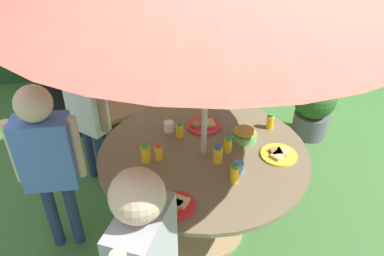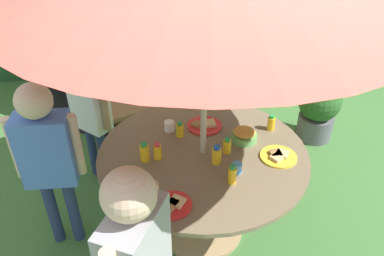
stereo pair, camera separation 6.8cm
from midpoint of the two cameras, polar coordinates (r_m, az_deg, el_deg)
ground_plane at (r=2.90m, az=0.80°, el=-14.79°), size 10.00×10.00×0.02m
garden_table at (r=2.51m, az=0.90°, el=-6.51°), size 1.32×1.32×0.71m
wooden_chair at (r=3.49m, az=-11.83°, el=5.02°), size 0.61×0.58×0.92m
dome_tent at (r=4.36m, az=-10.90°, el=15.14°), size 2.23×2.23×1.61m
potted_plant at (r=3.79m, az=17.15°, el=3.09°), size 0.39×0.39×0.60m
child_in_yellow_shirt at (r=3.24m, az=2.49°, el=7.36°), size 0.25×0.37×1.13m
child_in_white_shirt at (r=2.98m, az=-16.04°, el=3.28°), size 0.32×0.32×1.12m
child_in_blue_shirt at (r=2.44m, az=-21.57°, el=-3.49°), size 0.42×0.21×1.23m
snack_bowl at (r=2.51m, az=6.97°, el=-0.93°), size 0.17×0.17×0.09m
plate_center_back at (r=2.42m, az=12.00°, el=-3.84°), size 0.23×0.23×0.03m
plate_back_edge at (r=2.05m, az=-3.36°, el=-11.34°), size 0.21×0.21×0.03m
plate_near_left at (r=2.63m, az=1.04°, el=0.45°), size 0.24×0.24×0.03m
juice_bottle_near_right at (r=2.30m, az=3.01°, el=-3.96°), size 0.06×0.06×0.12m
juice_bottle_far_left at (r=2.32m, az=-7.76°, el=-3.74°), size 0.06×0.06×0.12m
juice_bottle_far_right at (r=2.64m, az=10.84°, el=0.95°), size 0.05×0.05×0.11m
juice_bottle_center_front at (r=2.17m, az=5.45°, el=-6.79°), size 0.05×0.05×0.12m
juice_bottle_mid_left at (r=2.39m, az=4.53°, el=-2.57°), size 0.05×0.05×0.11m
juice_bottle_mid_right at (r=2.52m, az=-2.60°, el=-0.29°), size 0.05×0.05×0.11m
juice_bottle_front_edge at (r=2.33m, az=-5.83°, el=-3.60°), size 0.05×0.05×0.11m
cup_near at (r=2.58m, az=-4.22°, el=0.23°), size 0.07×0.07×0.07m
cup_far at (r=2.25m, az=6.10°, el=-5.79°), size 0.06×0.06×0.06m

